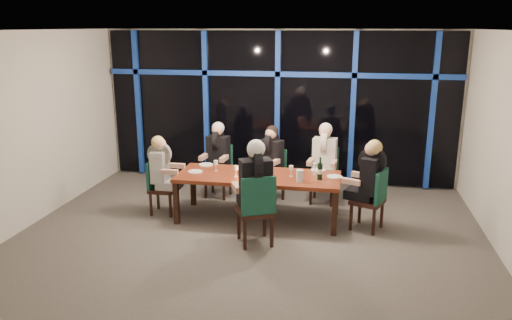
% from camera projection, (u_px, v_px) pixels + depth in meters
% --- Properties ---
extents(room, '(7.04, 7.00, 3.02)m').
position_uv_depth(room, '(248.00, 103.00, 6.89)').
color(room, '#5E5A53').
rests_on(room, ground).
extents(window_wall, '(6.86, 0.43, 2.94)m').
position_uv_depth(window_wall, '(278.00, 105.00, 9.79)').
color(window_wall, black).
rests_on(window_wall, ground).
extents(dining_table, '(2.60, 1.00, 0.75)m').
position_uv_depth(dining_table, '(258.00, 179.00, 8.00)').
color(dining_table, maroon).
rests_on(dining_table, ground).
extents(chair_far_left, '(0.48, 0.48, 0.95)m').
position_uv_depth(chair_far_left, '(219.00, 168.00, 9.19)').
color(chair_far_left, black).
rests_on(chair_far_left, ground).
extents(chair_far_mid, '(0.56, 0.56, 0.94)m').
position_uv_depth(chair_far_mid, '(272.00, 172.00, 8.94)').
color(chair_far_mid, black).
rests_on(chair_far_mid, ground).
extents(chair_far_right, '(0.50, 0.50, 0.98)m').
position_uv_depth(chair_far_right, '(324.00, 172.00, 8.87)').
color(chair_far_right, black).
rests_on(chair_far_right, ground).
extents(chair_end_left, '(0.43, 0.43, 0.91)m').
position_uv_depth(chair_end_left, '(159.00, 184.00, 8.30)').
color(chair_end_left, black).
rests_on(chair_end_left, ground).
extents(chair_end_right, '(0.59, 0.59, 0.97)m').
position_uv_depth(chair_end_right, '(373.00, 197.00, 7.58)').
color(chair_end_right, black).
rests_on(chair_end_right, ground).
extents(chair_near_mid, '(0.65, 0.65, 1.06)m').
position_uv_depth(chair_near_mid, '(257.00, 207.00, 7.03)').
color(chair_near_mid, black).
rests_on(chair_near_mid, ground).
extents(diner_far_left, '(0.50, 0.61, 0.92)m').
position_uv_depth(diner_far_left, '(217.00, 149.00, 9.02)').
color(diner_far_left, black).
rests_on(diner_far_left, ground).
extents(diner_far_mid, '(0.57, 0.64, 0.91)m').
position_uv_depth(diner_far_mid, '(270.00, 153.00, 8.78)').
color(diner_far_mid, black).
rests_on(diner_far_mid, ground).
extents(diner_far_right, '(0.52, 0.64, 0.95)m').
position_uv_depth(diner_far_right, '(324.00, 152.00, 8.69)').
color(diner_far_right, silver).
rests_on(diner_far_right, ground).
extents(diner_end_left, '(0.57, 0.45, 0.88)m').
position_uv_depth(diner_end_left, '(162.00, 164.00, 8.20)').
color(diner_end_left, black).
rests_on(diner_end_left, ground).
extents(diner_end_right, '(0.67, 0.60, 0.95)m').
position_uv_depth(diner_end_right, '(369.00, 172.00, 7.52)').
color(diner_end_right, black).
rests_on(diner_end_right, ground).
extents(diner_near_mid, '(0.67, 0.73, 1.03)m').
position_uv_depth(diner_near_mid, '(255.00, 177.00, 7.00)').
color(diner_near_mid, black).
rests_on(diner_near_mid, ground).
extents(plate_far_left, '(0.24, 0.24, 0.01)m').
position_uv_depth(plate_far_left, '(206.00, 165.00, 8.53)').
color(plate_far_left, white).
rests_on(plate_far_left, dining_table).
extents(plate_far_mid, '(0.24, 0.24, 0.01)m').
position_uv_depth(plate_far_mid, '(253.00, 168.00, 8.35)').
color(plate_far_mid, white).
rests_on(plate_far_mid, dining_table).
extents(plate_far_right, '(0.24, 0.24, 0.01)m').
position_uv_depth(plate_far_right, '(318.00, 170.00, 8.22)').
color(plate_far_right, white).
rests_on(plate_far_right, dining_table).
extents(plate_end_left, '(0.24, 0.24, 0.01)m').
position_uv_depth(plate_end_left, '(195.00, 171.00, 8.14)').
color(plate_end_left, white).
rests_on(plate_end_left, dining_table).
extents(plate_end_right, '(0.24, 0.24, 0.01)m').
position_uv_depth(plate_end_right, '(335.00, 177.00, 7.86)').
color(plate_end_right, white).
rests_on(plate_end_right, dining_table).
extents(plate_near_mid, '(0.24, 0.24, 0.01)m').
position_uv_depth(plate_near_mid, '(246.00, 182.00, 7.60)').
color(plate_near_mid, white).
rests_on(plate_near_mid, dining_table).
extents(wine_bottle, '(0.08, 0.08, 0.36)m').
position_uv_depth(wine_bottle, '(320.00, 171.00, 7.71)').
color(wine_bottle, black).
rests_on(wine_bottle, dining_table).
extents(water_pitcher, '(0.12, 0.11, 0.19)m').
position_uv_depth(water_pitcher, '(300.00, 176.00, 7.60)').
color(water_pitcher, white).
rests_on(water_pitcher, dining_table).
extents(tea_light, '(0.06, 0.06, 0.03)m').
position_uv_depth(tea_light, '(246.00, 178.00, 7.78)').
color(tea_light, '#F09248').
rests_on(tea_light, dining_table).
extents(wine_glass_a, '(0.07, 0.07, 0.18)m').
position_uv_depth(wine_glass_a, '(236.00, 169.00, 7.86)').
color(wine_glass_a, silver).
rests_on(wine_glass_a, dining_table).
extents(wine_glass_b, '(0.07, 0.07, 0.17)m').
position_uv_depth(wine_glass_b, '(268.00, 167.00, 7.94)').
color(wine_glass_b, silver).
rests_on(wine_glass_b, dining_table).
extents(wine_glass_c, '(0.07, 0.07, 0.18)m').
position_uv_depth(wine_glass_c, '(291.00, 169.00, 7.87)').
color(wine_glass_c, silver).
rests_on(wine_glass_c, dining_table).
extents(wine_glass_d, '(0.07, 0.07, 0.18)m').
position_uv_depth(wine_glass_d, '(216.00, 163.00, 8.16)').
color(wine_glass_d, white).
rests_on(wine_glass_d, dining_table).
extents(wine_glass_e, '(0.07, 0.07, 0.18)m').
position_uv_depth(wine_glass_e, '(315.00, 166.00, 7.98)').
color(wine_glass_e, silver).
rests_on(wine_glass_e, dining_table).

